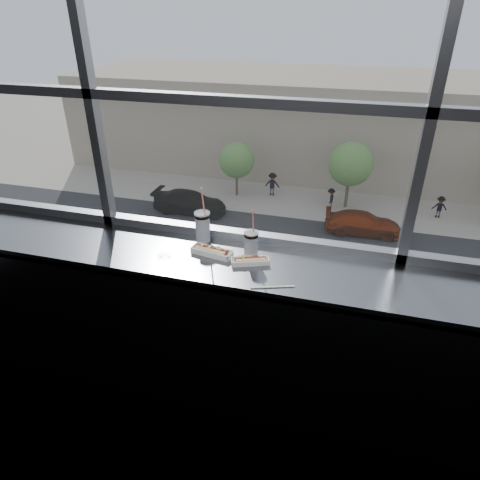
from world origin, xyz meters
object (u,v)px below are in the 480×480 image
(loose_straw, at_px, (273,287))
(car_near_b, at_px, (210,263))
(car_near_a, at_px, (66,241))
(pedestrian_a, at_px, (272,182))
(hotdog_tray_right, at_px, (250,260))
(hotdog_tray_left, at_px, (212,251))
(wrapper, at_px, (165,255))
(car_far_a, at_px, (190,199))
(pedestrian_c, at_px, (440,205))
(tree_center, at_px, (351,164))
(car_far_b, at_px, (363,220))
(soda_cup_left, at_px, (203,225))
(pedestrian_b, at_px, (331,196))
(car_near_c, at_px, (301,279))
(tree_left, at_px, (237,160))
(soda_cup_right, at_px, (251,243))

(loose_straw, distance_m, car_near_b, 20.82)
(car_near_a, relative_size, pedestrian_a, 3.05)
(hotdog_tray_right, relative_size, loose_straw, 0.97)
(hotdog_tray_left, xyz_separation_m, wrapper, (-0.27, -0.11, -0.01))
(car_near_a, bearing_deg, hotdog_tray_left, -140.36)
(car_far_a, distance_m, pedestrian_a, 7.00)
(pedestrian_c, bearing_deg, car_near_b, 42.49)
(tree_center, bearing_deg, loose_straw, -90.26)
(loose_straw, relative_size, car_far_b, 0.04)
(pedestrian_a, bearing_deg, soda_cup_left, 100.01)
(pedestrian_b, bearing_deg, car_far_a, -70.53)
(loose_straw, distance_m, wrapper, 0.73)
(car_near_b, bearing_deg, pedestrian_c, -39.92)
(hotdog_tray_left, distance_m, loose_straw, 0.51)
(soda_cup_left, bearing_deg, loose_straw, -36.40)
(car_far_b, bearing_deg, hotdog_tray_right, 172.09)
(wrapper, bearing_deg, pedestrian_c, 75.50)
(car_far_a, bearing_deg, car_near_a, 149.97)
(hotdog_tray_right, distance_m, car_near_a, 24.84)
(car_near_a, bearing_deg, pedestrian_b, -54.61)
(hotdog_tray_right, height_order, wrapper, hotdog_tray_right)
(car_near_a, xyz_separation_m, pedestrian_a, (9.77, 12.77, -0.04))
(car_far_a, height_order, tree_center, tree_center)
(hotdog_tray_left, bearing_deg, car_near_b, 119.92)
(hotdog_tray_left, xyz_separation_m, pedestrian_c, (7.06, 28.21, -11.13))
(car_near_c, height_order, pedestrian_b, car_near_c)
(car_far_a, distance_m, car_far_b, 12.21)
(pedestrian_c, distance_m, pedestrian_a, 12.29)
(hotdog_tray_left, relative_size, tree_left, 0.06)
(loose_straw, distance_m, pedestrian_b, 30.11)
(soda_cup_right, height_order, car_near_c, soda_cup_right)
(hotdog_tray_right, height_order, car_near_a, hotdog_tray_right)
(hotdog_tray_right, xyz_separation_m, soda_cup_right, (-0.01, 0.07, 0.08))
(car_far_a, bearing_deg, pedestrian_c, -77.03)
(loose_straw, height_order, car_near_c, loose_straw)
(soda_cup_left, distance_m, car_far_b, 26.63)
(tree_center, bearing_deg, car_far_b, -71.95)
(pedestrian_a, bearing_deg, loose_straw, 100.93)
(hotdog_tray_right, relative_size, car_near_a, 0.04)
(soda_cup_left, relative_size, loose_straw, 1.56)
(car_far_b, bearing_deg, loose_straw, 172.55)
(soda_cup_left, xyz_separation_m, car_near_b, (-5.89, 16.08, -11.05))
(car_near_a, height_order, tree_center, tree_center)
(hotdog_tray_right, bearing_deg, car_near_b, 90.24)
(car_far_b, relative_size, car_near_a, 0.85)
(hotdog_tray_right, relative_size, soda_cup_left, 0.62)
(soda_cup_right, distance_m, car_far_b, 26.72)
(car_near_b, relative_size, pedestrian_c, 3.46)
(hotdog_tray_left, distance_m, car_far_b, 26.73)
(loose_straw, height_order, car_far_a, loose_straw)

